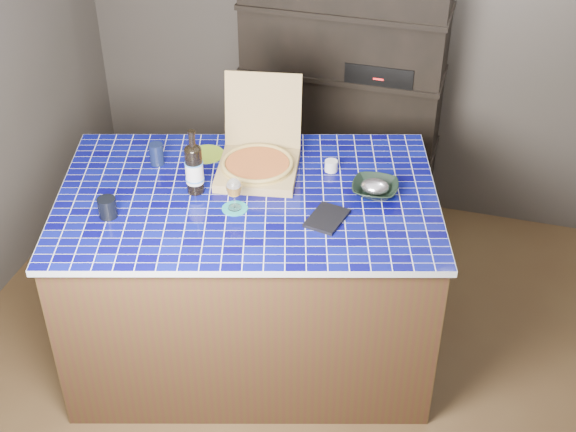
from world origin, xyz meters
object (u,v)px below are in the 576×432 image
(pizza_box, at_px, (258,161))
(bowl, at_px, (375,189))
(dvd_case, at_px, (327,218))
(kitchen_island, at_px, (250,274))
(mead_bottle, at_px, (194,168))
(wine_glass, at_px, (234,188))

(pizza_box, distance_m, bowl, 0.60)
(pizza_box, distance_m, dvd_case, 0.53)
(pizza_box, bearing_deg, kitchen_island, -96.34)
(bowl, bearing_deg, mead_bottle, -165.44)
(mead_bottle, distance_m, wine_glass, 0.25)
(wine_glass, relative_size, dvd_case, 0.78)
(wine_glass, bearing_deg, dvd_case, 4.51)
(kitchen_island, height_order, pizza_box, pizza_box)
(pizza_box, height_order, bowl, pizza_box)
(wine_glass, bearing_deg, kitchen_island, 81.56)
(wine_glass, distance_m, dvd_case, 0.45)
(pizza_box, bearing_deg, wine_glass, -100.83)
(wine_glass, xyz_separation_m, dvd_case, (0.43, 0.03, -0.11))
(kitchen_island, height_order, wine_glass, wine_glass)
(mead_bottle, height_order, wine_glass, mead_bottle)
(mead_bottle, xyz_separation_m, dvd_case, (0.66, -0.06, -0.12))
(pizza_box, height_order, mead_bottle, pizza_box)
(pizza_box, xyz_separation_m, dvd_case, (0.43, -0.31, -0.05))
(dvd_case, xyz_separation_m, bowl, (0.17, 0.27, 0.02))
(pizza_box, xyz_separation_m, mead_bottle, (-0.24, -0.25, 0.07))
(dvd_case, bearing_deg, pizza_box, 155.99)
(wine_glass, height_order, bowl, wine_glass)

